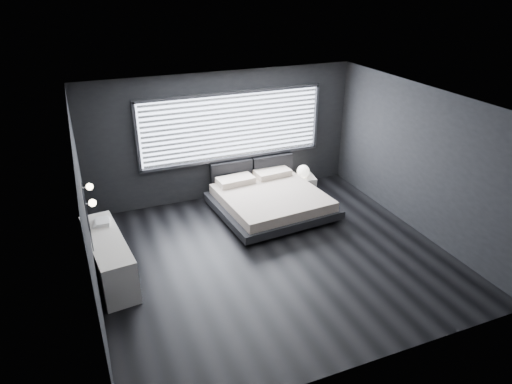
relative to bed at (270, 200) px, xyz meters
name	(u,v)px	position (x,y,z in m)	size (l,w,h in m)	color
room	(275,185)	(-0.63, -1.59, 1.13)	(6.04, 6.00, 2.80)	black
window	(233,127)	(-0.43, 1.10, 1.34)	(4.14, 0.09, 1.52)	white
headboard	(252,169)	(0.00, 1.05, 0.30)	(1.96, 0.16, 0.52)	black
sconce_near	(92,203)	(-3.51, -1.54, 1.33)	(0.18, 0.11, 0.11)	silver
sconce_far	(89,187)	(-3.51, -0.94, 1.33)	(0.18, 0.11, 0.11)	silver
wall_art_upper	(85,206)	(-3.60, -2.14, 1.58)	(0.01, 0.48, 0.48)	#47474C
wall_art_lower	(90,229)	(-3.60, -1.89, 1.11)	(0.01, 0.48, 0.48)	#47474C
bed	(270,200)	(0.00, 0.00, 0.00)	(2.42, 2.33, 0.58)	black
nightstand	(302,183)	(1.12, 0.71, -0.10)	(0.57, 0.47, 0.33)	white
orb_lamp	(303,171)	(1.12, 0.69, 0.21)	(0.29, 0.29, 0.29)	white
dresser	(109,257)	(-3.41, -1.13, 0.10)	(0.74, 1.92, 0.75)	white
book_stack	(102,222)	(-3.41, -0.62, 0.51)	(0.30, 0.37, 0.07)	white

